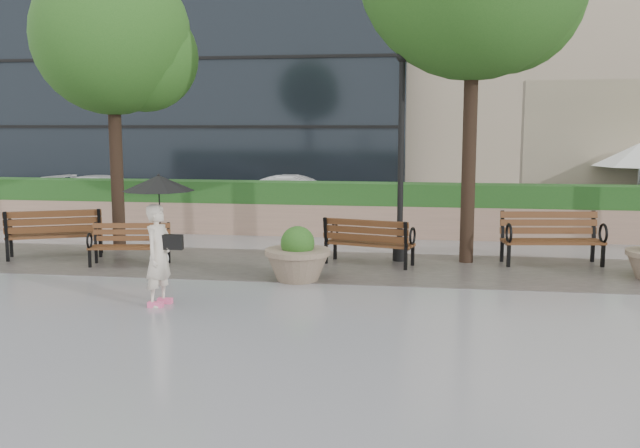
# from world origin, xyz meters

# --- Properties ---
(ground) EXTENTS (100.00, 100.00, 0.00)m
(ground) POSITION_xyz_m (0.00, 0.00, 0.00)
(ground) COLOR gray
(ground) RESTS_ON ground
(cobble_strip) EXTENTS (28.00, 3.20, 0.01)m
(cobble_strip) POSITION_xyz_m (0.00, 3.00, 0.01)
(cobble_strip) COLOR #383330
(cobble_strip) RESTS_ON ground
(hedge_wall) EXTENTS (24.00, 0.80, 1.35)m
(hedge_wall) POSITION_xyz_m (0.00, 7.00, 0.66)
(hedge_wall) COLOR tan
(hedge_wall) RESTS_ON ground
(asphalt_street) EXTENTS (40.00, 7.00, 0.00)m
(asphalt_street) POSITION_xyz_m (0.00, 11.00, 0.00)
(asphalt_street) COLOR black
(asphalt_street) RESTS_ON ground
(bench_0) EXTENTS (2.05, 1.48, 1.03)m
(bench_0) POSITION_xyz_m (-5.87, 3.07, 0.31)
(bench_0) COLOR #573119
(bench_0) RESTS_ON ground
(bench_1) EXTENTS (1.63, 0.86, 0.83)m
(bench_1) POSITION_xyz_m (-3.96, 2.48, 0.25)
(bench_1) COLOR #573119
(bench_1) RESTS_ON ground
(bench_2) EXTENTS (1.87, 1.12, 0.94)m
(bench_2) POSITION_xyz_m (0.76, 3.26, 0.28)
(bench_2) COLOR #573119
(bench_2) RESTS_ON ground
(bench_3) EXTENTS (2.04, 1.05, 1.05)m
(bench_3) POSITION_xyz_m (4.39, 3.84, 0.31)
(bench_3) COLOR #573119
(bench_3) RESTS_ON ground
(planter_left) EXTENTS (1.19, 1.19, 0.99)m
(planter_left) POSITION_xyz_m (-0.39, 1.63, 0.39)
(planter_left) COLOR #7F6B56
(planter_left) RESTS_ON ground
(lamppost) EXTENTS (0.28, 0.28, 4.25)m
(lamppost) POSITION_xyz_m (1.35, 3.76, 1.88)
(lamppost) COLOR black
(lamppost) RESTS_ON ground
(tree_0) EXTENTS (3.49, 3.40, 6.41)m
(tree_0) POSITION_xyz_m (-4.79, 4.25, 4.58)
(tree_0) COLOR black
(tree_0) RESTS_ON ground
(patio_umb_white) EXTENTS (2.50, 2.50, 2.30)m
(patio_umb_white) POSITION_xyz_m (7.47, 9.25, 1.99)
(patio_umb_white) COLOR black
(patio_umb_white) RESTS_ON ground
(car_left) EXTENTS (4.35, 2.45, 1.19)m
(car_left) POSITION_xyz_m (-8.09, 10.40, 0.59)
(car_left) COLOR white
(car_left) RESTS_ON ground
(car_right) EXTENTS (3.91, 1.52, 1.27)m
(car_right) POSITION_xyz_m (-1.94, 10.11, 0.63)
(car_right) COLOR white
(car_right) RESTS_ON ground
(pedestrian) EXTENTS (1.10, 1.10, 2.02)m
(pedestrian) POSITION_xyz_m (-2.19, -0.41, 1.23)
(pedestrian) COLOR beige
(pedestrian) RESTS_ON ground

